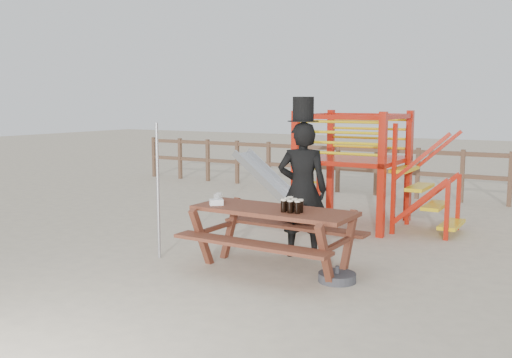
# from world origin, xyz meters

# --- Properties ---
(ground) EXTENTS (60.00, 60.00, 0.00)m
(ground) POSITION_xyz_m (0.00, 0.00, 0.00)
(ground) COLOR beige
(ground) RESTS_ON ground
(back_fence) EXTENTS (15.09, 0.09, 1.20)m
(back_fence) POSITION_xyz_m (0.00, 7.00, 0.74)
(back_fence) COLOR brown
(back_fence) RESTS_ON ground
(playground_fort) EXTENTS (4.71, 1.84, 2.10)m
(playground_fort) POSITION_xyz_m (0.12, 3.58, 1.07)
(playground_fort) COLOR #B51C0C
(playground_fort) RESTS_ON ground
(picnic_table) EXTENTS (2.21, 1.54, 0.85)m
(picnic_table) POSITION_xyz_m (0.36, 0.23, 0.53)
(picnic_table) COLOR brown
(picnic_table) RESTS_ON ground
(man_with_hat) EXTENTS (0.84, 0.70, 2.33)m
(man_with_hat) POSITION_xyz_m (0.38, 1.08, 1.04)
(man_with_hat) COLOR black
(man_with_hat) RESTS_ON ground
(metal_pole) EXTENTS (0.04, 0.04, 1.96)m
(metal_pole) POSITION_xyz_m (-1.37, -0.07, 0.98)
(metal_pole) COLOR #B2B2B7
(metal_pole) RESTS_ON ground
(parasol_base) EXTENTS (0.48, 0.48, 0.20)m
(parasol_base) POSITION_xyz_m (1.30, 0.20, 0.06)
(parasol_base) COLOR #37383C
(parasol_base) RESTS_ON ground
(paper_bag) EXTENTS (0.23, 0.22, 0.08)m
(paper_bag) POSITION_xyz_m (-0.44, 0.06, 0.89)
(paper_bag) COLOR white
(paper_bag) RESTS_ON picnic_table
(stout_pints) EXTENTS (0.28, 0.30, 0.17)m
(stout_pints) POSITION_xyz_m (0.68, 0.15, 0.93)
(stout_pints) COLOR black
(stout_pints) RESTS_ON picnic_table
(empty_glasses) EXTENTS (0.11, 0.20, 0.15)m
(empty_glasses) POSITION_xyz_m (-0.48, 0.16, 0.91)
(empty_glasses) COLOR silver
(empty_glasses) RESTS_ON picnic_table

